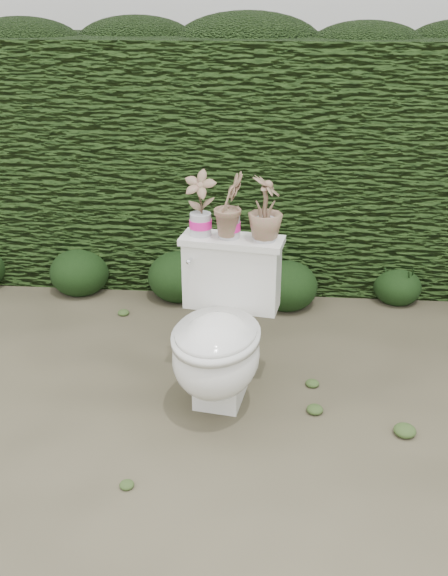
# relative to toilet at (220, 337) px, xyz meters

# --- Properties ---
(ground) EXTENTS (60.00, 60.00, 0.00)m
(ground) POSITION_rel_toilet_xyz_m (-0.01, 0.12, -0.36)
(ground) COLOR brown
(ground) RESTS_ON ground
(hedge) EXTENTS (8.00, 1.00, 1.60)m
(hedge) POSITION_rel_toilet_xyz_m (-0.01, 1.72, 0.44)
(hedge) COLOR #2B4717
(hedge) RESTS_ON ground
(toilet) EXTENTS (0.56, 0.74, 0.78)m
(toilet) POSITION_rel_toilet_xyz_m (0.00, 0.00, 0.00)
(toilet) COLOR silver
(toilet) RESTS_ON ground
(potted_plant_left) EXTENTS (0.18, 0.13, 0.30)m
(potted_plant_left) POSITION_rel_toilet_xyz_m (-0.12, 0.26, 0.57)
(potted_plant_left) COLOR #288129
(potted_plant_left) RESTS_ON toilet
(potted_plant_center) EXTENTS (0.19, 0.20, 0.30)m
(potted_plant_center) POSITION_rel_toilet_xyz_m (0.02, 0.24, 0.57)
(potted_plant_center) COLOR #288129
(potted_plant_center) RESTS_ON toilet
(potted_plant_right) EXTENTS (0.17, 0.17, 0.30)m
(potted_plant_right) POSITION_rel_toilet_xyz_m (0.20, 0.21, 0.57)
(potted_plant_right) COLOR #288129
(potted_plant_right) RESTS_ON toilet
(liriope_clump_2) EXTENTS (0.40, 0.40, 0.32)m
(liriope_clump_2) POSITION_rel_toilet_xyz_m (-1.06, 1.21, -0.20)
(liriope_clump_2) COLOR black
(liriope_clump_2) RESTS_ON ground
(liriope_clump_3) EXTENTS (0.42, 0.42, 0.34)m
(liriope_clump_3) POSITION_rel_toilet_xyz_m (-0.37, 1.17, -0.19)
(liriope_clump_3) COLOR black
(liriope_clump_3) RESTS_ON ground
(liriope_clump_4) EXTENTS (0.40, 0.40, 0.32)m
(liriope_clump_4) POSITION_rel_toilet_xyz_m (0.33, 1.10, -0.19)
(liriope_clump_4) COLOR black
(liriope_clump_4) RESTS_ON ground
(liriope_clump_5) EXTENTS (0.31, 0.31, 0.25)m
(liriope_clump_5) POSITION_rel_toilet_xyz_m (1.06, 1.22, -0.23)
(liriope_clump_5) COLOR black
(liriope_clump_5) RESTS_ON ground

